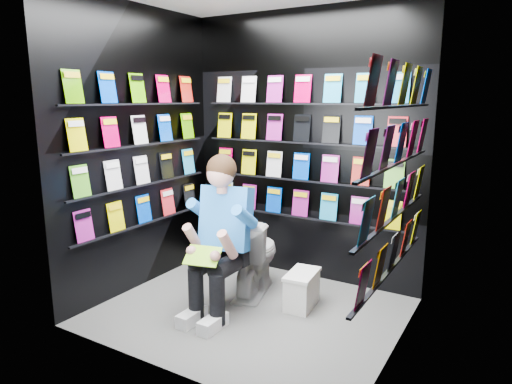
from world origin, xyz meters
The scene contains 13 objects.
floor centered at (0.00, 0.00, 0.00)m, with size 2.40×2.40×0.00m, color slate.
wall_back centered at (0.00, 1.00, 1.30)m, with size 2.40×0.04×2.60m, color black.
wall_front centered at (0.00, -1.00, 1.30)m, with size 2.40×0.04×2.60m, color black.
wall_left centered at (-1.20, 0.00, 1.30)m, with size 0.04×2.00×2.60m, color black.
wall_right centered at (1.20, 0.00, 1.30)m, with size 0.04×2.00×2.60m, color black.
comics_back centered at (0.00, 0.97, 1.31)m, with size 2.10×0.06×1.37m, color #BD0048, non-canonical shape.
comics_left centered at (-1.17, 0.00, 1.31)m, with size 0.06×1.70×1.37m, color #BD0048, non-canonical shape.
comics_right centered at (1.17, 0.00, 1.31)m, with size 0.06×1.70×1.37m, color #BD0048, non-canonical shape.
toilet centered at (-0.19, 0.35, 0.37)m, with size 0.42×0.75×0.73m, color white.
longbox centered at (0.34, 0.32, 0.14)m, with size 0.21×0.38×0.28m, color white.
longbox_lid centered at (0.34, 0.32, 0.30)m, with size 0.23×0.40×0.03m, color white.
reader centered at (-0.19, -0.03, 0.79)m, with size 0.54×0.80×1.46m, color blue, non-canonical shape.
held_comic centered at (-0.19, -0.38, 0.58)m, with size 0.28×0.01×0.19m, color green.
Camera 1 is at (1.88, -3.04, 1.77)m, focal length 32.00 mm.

